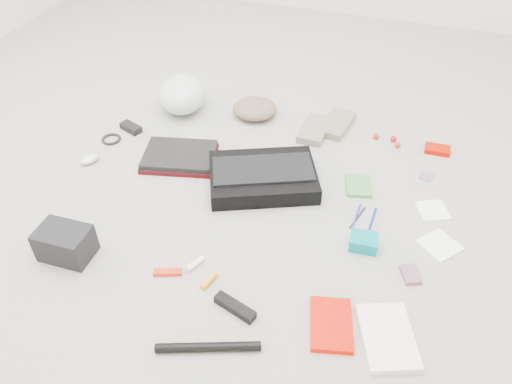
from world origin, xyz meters
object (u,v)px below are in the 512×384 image
(bike_helmet, at_px, (182,94))
(camera_bag, at_px, (65,243))
(accordion_wallet, at_px, (363,242))
(book_red, at_px, (331,324))
(messenger_bag, at_px, (263,177))
(laptop, at_px, (179,154))

(bike_helmet, relative_size, camera_bag, 1.58)
(camera_bag, height_order, accordion_wallet, camera_bag)
(camera_bag, relative_size, book_red, 0.93)
(camera_bag, bearing_deg, book_red, -1.16)
(messenger_bag, xyz_separation_m, book_red, (0.41, -0.57, -0.03))
(messenger_bag, bearing_deg, bike_helmet, 118.81)
(book_red, bearing_deg, messenger_bag, 111.30)
(laptop, xyz_separation_m, book_red, (0.80, -0.61, -0.02))
(messenger_bag, relative_size, book_red, 2.23)
(camera_bag, bearing_deg, accordion_wallet, 19.20)
(messenger_bag, distance_m, camera_bag, 0.78)
(laptop, relative_size, book_red, 1.57)
(laptop, bearing_deg, accordion_wallet, -30.19)
(camera_bag, bearing_deg, bike_helmet, 90.04)
(bike_helmet, bearing_deg, messenger_bag, -57.10)
(laptop, height_order, bike_helmet, bike_helmet)
(camera_bag, bearing_deg, messenger_bag, 46.57)
(bike_helmet, bearing_deg, camera_bag, -108.11)
(accordion_wallet, bearing_deg, camera_bag, -164.51)
(camera_bag, relative_size, accordion_wallet, 1.83)
(messenger_bag, relative_size, laptop, 1.42)
(book_red, distance_m, accordion_wallet, 0.36)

